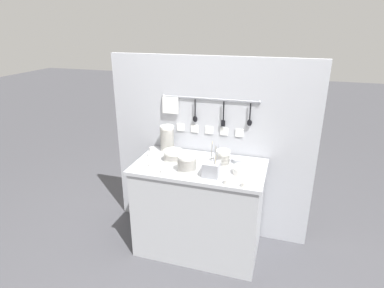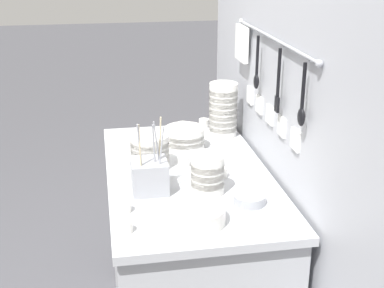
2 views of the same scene
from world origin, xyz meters
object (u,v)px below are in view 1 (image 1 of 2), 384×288
object	(u,v)px
cup_edge_near	(244,184)
cup_by_caddy	(193,163)
plate_stack	(245,170)
cup_back_left	(152,149)
cutlery_caddy	(211,169)
cup_front_right	(151,164)
cup_front_left	(163,170)
bowl_stack_nested_right	(223,158)
bowl_stack_back_corner	(187,163)
cup_edge_far	(211,159)
cup_back_right	(150,154)
bowl_stack_wide_centre	(167,138)
steel_mixing_bowl	(238,160)
cup_beside_plates	(201,158)
cup_mid_row	(227,182)
bowl_stack_short_front	(173,155)

from	to	relation	value
cup_edge_near	cup_by_caddy	size ratio (longest dim) A/B	1.00
plate_stack	cup_back_left	world-z (taller)	plate_stack
cutlery_caddy	cup_front_right	xyz separation A→B (m)	(-0.53, 0.02, -0.04)
cup_edge_near	cup_by_caddy	world-z (taller)	same
cup_back_left	cup_front_left	size ratio (longest dim) A/B	1.00
bowl_stack_nested_right	cup_front_left	distance (m)	0.51
cup_back_left	cup_front_left	world-z (taller)	same
cup_front_right	bowl_stack_back_corner	bearing A→B (deg)	0.35
cup_edge_far	cup_back_right	distance (m)	0.56
cup_edge_far	cutlery_caddy	bearing A→B (deg)	-75.36
bowl_stack_wide_centre	cup_back_right	size ratio (longest dim) A/B	5.14
steel_mixing_bowl	cup_front_right	bearing A→B (deg)	-156.16
cutlery_caddy	cup_edge_near	world-z (taller)	cutlery_caddy
bowl_stack_wide_centre	cup_back_right	world-z (taller)	bowl_stack_wide_centre
bowl_stack_wide_centre	cup_edge_far	bearing A→B (deg)	-13.76
bowl_stack_nested_right	cup_beside_plates	bearing A→B (deg)	162.58
steel_mixing_bowl	cup_mid_row	size ratio (longest dim) A/B	2.29
bowl_stack_nested_right	cup_edge_far	distance (m)	0.15
cup_mid_row	cup_back_right	world-z (taller)	same
bowl_stack_back_corner	cup_edge_far	xyz separation A→B (m)	(0.14, 0.26, -0.05)
bowl_stack_nested_right	bowl_stack_wide_centre	size ratio (longest dim) A/B	0.58
cup_by_caddy	bowl_stack_back_corner	bearing A→B (deg)	-93.28
cup_mid_row	steel_mixing_bowl	bearing A→B (deg)	88.22
cup_by_caddy	plate_stack	bearing A→B (deg)	-4.94
plate_stack	cup_edge_near	xyz separation A→B (m)	(0.02, -0.22, -0.01)
cup_front_right	cup_edge_near	bearing A→B (deg)	-8.91
steel_mixing_bowl	cup_front_left	size ratio (longest dim) A/B	2.29
cup_edge_near	cup_front_right	size ratio (longest dim) A/B	1.00
bowl_stack_wide_centre	cup_edge_near	world-z (taller)	bowl_stack_wide_centre
bowl_stack_nested_right	cup_mid_row	bearing A→B (deg)	-72.10
bowl_stack_nested_right	bowl_stack_short_front	bearing A→B (deg)	-178.63
plate_stack	cup_front_right	distance (m)	0.79
bowl_stack_back_corner	cup_front_right	distance (m)	0.32
bowl_stack_short_front	cup_front_right	world-z (taller)	bowl_stack_short_front
steel_mixing_bowl	cup_beside_plates	xyz separation A→B (m)	(-0.32, -0.06, 0.00)
cup_back_right	cup_front_left	bearing A→B (deg)	-49.05
bowl_stack_short_front	cutlery_caddy	world-z (taller)	cutlery_caddy
cup_back_right	cup_by_caddy	bearing A→B (deg)	-8.55
cup_edge_near	cup_beside_plates	size ratio (longest dim) A/B	1.00
cup_edge_far	cup_beside_plates	bearing A→B (deg)	-172.38
bowl_stack_nested_right	cup_edge_near	world-z (taller)	bowl_stack_nested_right
cup_edge_far	bowl_stack_short_front	bearing A→B (deg)	-164.52
cup_beside_plates	cup_edge_near	bearing A→B (deg)	-40.25
bowl_stack_short_front	cup_beside_plates	world-z (taller)	bowl_stack_short_front
cup_back_left	cup_front_right	xyz separation A→B (m)	(0.13, -0.31, 0.00)
cup_mid_row	cup_front_left	world-z (taller)	same
plate_stack	cup_edge_far	size ratio (longest dim) A/B	4.19
bowl_stack_short_front	cup_by_caddy	distance (m)	0.19
steel_mixing_bowl	cutlery_caddy	size ratio (longest dim) A/B	0.40
bowl_stack_wide_centre	plate_stack	distance (m)	0.83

